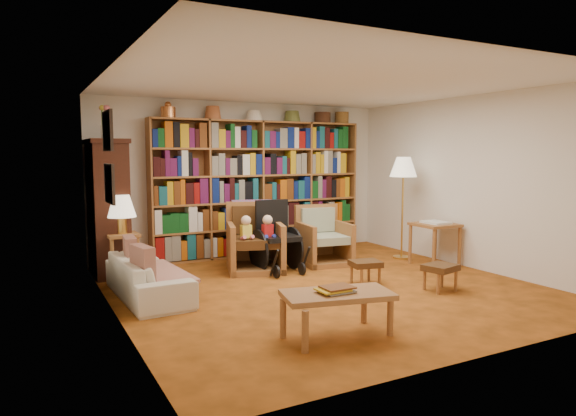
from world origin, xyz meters
TOP-DOWN VIEW (x-y plane):
  - floor at (0.00, 0.00)m, footprint 5.00×5.00m
  - ceiling at (0.00, 0.00)m, footprint 5.00×5.00m
  - wall_back at (0.00, 2.50)m, footprint 5.00×0.00m
  - wall_front at (0.00, -2.50)m, footprint 5.00×0.00m
  - wall_left at (-2.50, 0.00)m, footprint 0.00×5.00m
  - wall_right at (2.50, 0.00)m, footprint 0.00×5.00m
  - bookshelf at (0.20, 2.33)m, footprint 3.60×0.30m
  - curio_cabinet at (-2.25, 2.00)m, footprint 0.50×0.95m
  - framed_pictures at (-2.48, 0.30)m, footprint 0.03×0.52m
  - sofa at (-2.05, 0.57)m, footprint 1.65×0.71m
  - sofa_throw at (-2.00, 0.57)m, footprint 0.77×1.32m
  - cushion_left at (-2.18, 0.92)m, footprint 0.17×0.42m
  - cushion_right at (-2.18, 0.22)m, footprint 0.20×0.43m
  - side_table_lamp at (-2.15, 1.57)m, footprint 0.41×0.41m
  - table_lamp at (-2.15, 1.57)m, footprint 0.37×0.37m
  - armchair_leather at (-0.39, 1.34)m, footprint 1.00×1.01m
  - armchair_sage at (0.73, 1.26)m, footprint 0.80×0.82m
  - wheelchair at (-0.12, 1.10)m, footprint 0.58×0.81m
  - floor_lamp at (2.05, 0.96)m, footprint 0.43×0.43m
  - side_table_papers at (2.15, 0.33)m, footprint 0.59×0.59m
  - footstool_a at (0.53, -0.14)m, footprint 0.43×0.38m
  - footstool_b at (1.16, -0.80)m, footprint 0.45×0.41m
  - coffee_table at (-0.82, -1.54)m, footprint 1.07×0.70m

SIDE VIEW (x-z plane):
  - floor at x=0.00m, z-range 0.00..0.00m
  - sofa at x=-2.05m, z-range 0.00..0.48m
  - footstool_a at x=0.53m, z-range 0.10..0.41m
  - footstool_b at x=1.16m, z-range 0.10..0.43m
  - sofa_throw at x=-2.00m, z-range 0.28..0.32m
  - armchair_sage at x=0.73m, z-range -0.10..0.77m
  - coffee_table at x=-0.82m, z-range 0.13..0.60m
  - armchair_leather at x=-0.39m, z-range -0.09..0.89m
  - cushion_right at x=-2.18m, z-range 0.24..0.66m
  - cushion_left at x=-2.18m, z-range 0.24..0.66m
  - side_table_lamp at x=-2.15m, z-range 0.14..0.76m
  - wheelchair at x=-0.12m, z-range -0.05..0.96m
  - side_table_papers at x=2.15m, z-range 0.20..0.86m
  - curio_cabinet at x=-2.25m, z-range -0.25..2.15m
  - table_lamp at x=-2.15m, z-range 0.71..1.22m
  - bookshelf at x=0.20m, z-range -0.04..2.38m
  - wall_back at x=0.00m, z-range -1.25..3.75m
  - wall_front at x=0.00m, z-range -1.25..3.75m
  - wall_left at x=-2.50m, z-range -1.25..3.75m
  - wall_right at x=2.50m, z-range -1.25..3.75m
  - floor_lamp at x=2.05m, z-range 0.59..2.20m
  - framed_pictures at x=-2.48m, z-range 1.14..2.11m
  - ceiling at x=0.00m, z-range 2.50..2.50m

